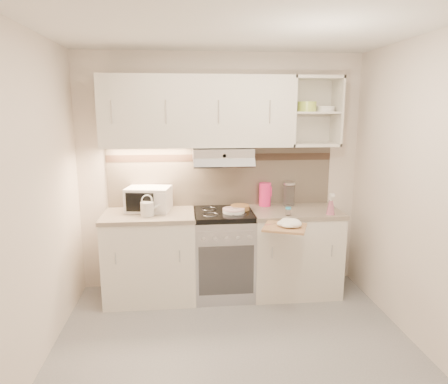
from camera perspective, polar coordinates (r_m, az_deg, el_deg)
The scene contains 17 objects.
ground at distance 3.44m, azimuth 1.86°, elevation -22.23°, with size 3.00×3.00×0.00m, color gray.
room_shell at distance 3.23m, azimuth 1.24°, elevation 6.50°, with size 3.04×2.84×2.52m.
base_cabinet_left at distance 4.22m, azimuth -10.42°, elevation -9.20°, with size 0.90×0.60×0.86m, color silver.
worktop_left at distance 4.08m, azimuth -10.65°, elevation -3.28°, with size 0.92×0.62×0.04m, color gray.
base_cabinet_right at distance 4.35m, azimuth 9.90°, elevation -8.51°, with size 0.90×0.60×0.86m, color silver.
worktop_right at distance 4.22m, azimuth 10.11°, elevation -2.76°, with size 0.92×0.62×0.04m, color gray.
electric_range at distance 4.21m, azimuth -0.09°, elevation -8.72°, with size 0.60×0.60×0.90m.
microwave at distance 4.16m, azimuth -10.71°, elevation -0.98°, with size 0.48×0.39×0.24m.
watering_can at distance 3.96m, azimuth -10.80°, elevation -2.29°, with size 0.25×0.13×0.21m.
plate_stack at distance 4.03m, azimuth 1.38°, elevation -2.66°, with size 0.22×0.22×0.05m.
bread_loaf at distance 4.14m, azimuth 2.32°, elevation -2.22°, with size 0.19×0.19×0.05m, color olive.
pink_pitcher at distance 4.31m, azimuth 5.89°, elevation -0.34°, with size 0.13×0.13×0.25m.
glass_jar at distance 4.37m, azimuth 9.25°, elevation -0.25°, with size 0.13×0.13×0.25m.
spice_jar at distance 3.96m, azimuth 9.17°, elevation -2.74°, with size 0.06×0.06×0.08m.
spray_bottle at distance 4.08m, azimuth 15.00°, elevation -1.90°, with size 0.09×0.09×0.22m.
cutting_board at distance 3.68m, azimuth 8.69°, elevation -5.02°, with size 0.37×0.34×0.02m, color tan.
dish_towel at distance 3.66m, azimuth 8.88°, elevation -4.33°, with size 0.27×0.23×0.07m, color white, non-canonical shape.
Camera 1 is at (-0.39, -2.83, 1.91)m, focal length 32.00 mm.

